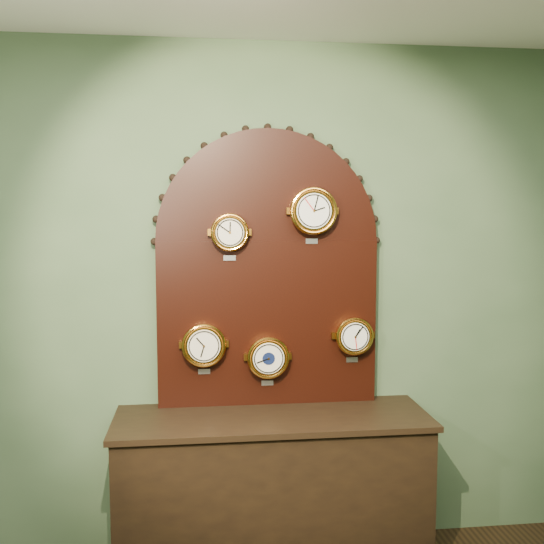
{
  "coord_description": "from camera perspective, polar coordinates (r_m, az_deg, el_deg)",
  "views": [
    {
      "loc": [
        -0.36,
        -0.85,
        1.89
      ],
      "look_at": [
        0.0,
        2.25,
        1.58
      ],
      "focal_mm": 40.52,
      "sensor_mm": 36.0,
      "label": 1
    }
  ],
  "objects": [
    {
      "name": "roman_clock",
      "position": [
        3.24,
        -3.95,
        3.69
      ],
      "size": [
        0.2,
        0.08,
        0.25
      ],
      "color": "orange",
      "rests_on": "display_board"
    },
    {
      "name": "arabic_clock",
      "position": [
        3.29,
        3.83,
        5.68
      ],
      "size": [
        0.25,
        0.08,
        0.3
      ],
      "color": "orange",
      "rests_on": "display_board"
    },
    {
      "name": "tide_clock",
      "position": [
        3.41,
        7.61,
        -5.89
      ],
      "size": [
        0.21,
        0.08,
        0.26
      ],
      "color": "orange",
      "rests_on": "display_board"
    },
    {
      "name": "shop_counter",
      "position": [
        3.44,
        0.04,
        -19.99
      ],
      "size": [
        1.6,
        0.5,
        0.8
      ],
      "primitive_type": "cube",
      "color": "black",
      "rests_on": "ground_plane"
    },
    {
      "name": "display_board",
      "position": [
        3.33,
        -0.4,
        1.12
      ],
      "size": [
        1.26,
        0.06,
        1.53
      ],
      "color": "black",
      "rests_on": "shop_counter"
    },
    {
      "name": "wall_back",
      "position": [
        3.41,
        -0.49,
        -2.61
      ],
      "size": [
        4.0,
        0.0,
        4.0
      ],
      "primitive_type": "plane",
      "rotation": [
        1.57,
        0.0,
        0.0
      ],
      "color": "#486243",
      "rests_on": "ground"
    },
    {
      "name": "hygrometer",
      "position": [
        3.31,
        -6.35,
        -6.75
      ],
      "size": [
        0.24,
        0.08,
        0.29
      ],
      "color": "orange",
      "rests_on": "display_board"
    },
    {
      "name": "barometer",
      "position": [
        3.35,
        -0.37,
        -7.93
      ],
      "size": [
        0.23,
        0.08,
        0.28
      ],
      "color": "orange",
      "rests_on": "display_board"
    }
  ]
}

